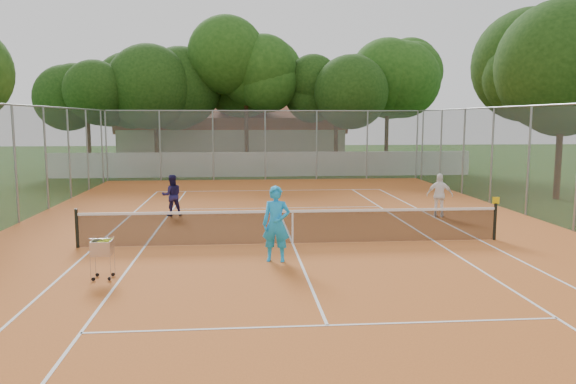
{
  "coord_description": "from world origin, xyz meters",
  "views": [
    {
      "loc": [
        -1.46,
        -15.53,
        3.53
      ],
      "look_at": [
        0.0,
        1.5,
        1.3
      ],
      "focal_mm": 35.0,
      "sensor_mm": 36.0,
      "label": 1
    }
  ],
  "objects": [
    {
      "name": "tropical_trees",
      "position": [
        0.0,
        22.0,
        5.0
      ],
      "size": [
        29.0,
        19.0,
        10.0
      ],
      "primitive_type": "cube",
      "color": "black",
      "rests_on": "ground"
    },
    {
      "name": "player_near",
      "position": [
        -0.59,
        -1.94,
        0.96
      ],
      "size": [
        0.76,
        0.58,
        1.88
      ],
      "primitive_type": "imported",
      "rotation": [
        0.0,
        0.0,
        -0.2
      ],
      "color": "#1CA1F1",
      "rests_on": "court_pad"
    },
    {
      "name": "clubhouse",
      "position": [
        -2.0,
        29.0,
        2.2
      ],
      "size": [
        16.4,
        9.0,
        4.4
      ],
      "primitive_type": "cube",
      "color": "beige",
      "rests_on": "ground"
    },
    {
      "name": "ball_hopper",
      "position": [
        -4.5,
        -3.19,
        0.5
      ],
      "size": [
        0.56,
        0.56,
        0.96
      ],
      "primitive_type": "cube",
      "rotation": [
        0.0,
        0.0,
        -0.27
      ],
      "color": "silver",
      "rests_on": "court_pad"
    },
    {
      "name": "player_far_right",
      "position": [
        5.69,
        3.93,
        0.8
      ],
      "size": [
        1.0,
        0.69,
        1.57
      ],
      "primitive_type": "imported",
      "rotation": [
        0.0,
        0.0,
        2.77
      ],
      "color": "white",
      "rests_on": "court_pad"
    },
    {
      "name": "ground",
      "position": [
        0.0,
        0.0,
        0.0
      ],
      "size": [
        120.0,
        120.0,
        0.0
      ],
      "primitive_type": "plane",
      "color": "#1A380F",
      "rests_on": "ground"
    },
    {
      "name": "player_far_left",
      "position": [
        -3.95,
        4.97,
        0.77
      ],
      "size": [
        0.85,
        0.73,
        1.5
      ],
      "primitive_type": "imported",
      "rotation": [
        0.0,
        0.0,
        3.38
      ],
      "color": "#1B1746",
      "rests_on": "court_pad"
    },
    {
      "name": "court_pad",
      "position": [
        0.0,
        0.0,
        0.01
      ],
      "size": [
        18.0,
        34.0,
        0.02
      ],
      "primitive_type": "cube",
      "color": "#BD5F24",
      "rests_on": "ground"
    },
    {
      "name": "tennis_net",
      "position": [
        0.0,
        0.0,
        0.51
      ],
      "size": [
        11.88,
        0.1,
        0.98
      ],
      "primitive_type": "cube",
      "color": "black",
      "rests_on": "court_pad"
    },
    {
      "name": "perimeter_fence",
      "position": [
        0.0,
        0.0,
        2.0
      ],
      "size": [
        18.0,
        34.0,
        4.0
      ],
      "primitive_type": "cube",
      "color": "slate",
      "rests_on": "ground"
    },
    {
      "name": "court_lines",
      "position": [
        0.0,
        0.0,
        0.02
      ],
      "size": [
        10.98,
        23.78,
        0.01
      ],
      "primitive_type": "cube",
      "color": "white",
      "rests_on": "court_pad"
    },
    {
      "name": "boundary_wall",
      "position": [
        0.0,
        19.0,
        0.75
      ],
      "size": [
        26.0,
        0.3,
        1.5
      ],
      "primitive_type": "cube",
      "color": "white",
      "rests_on": "ground"
    }
  ]
}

